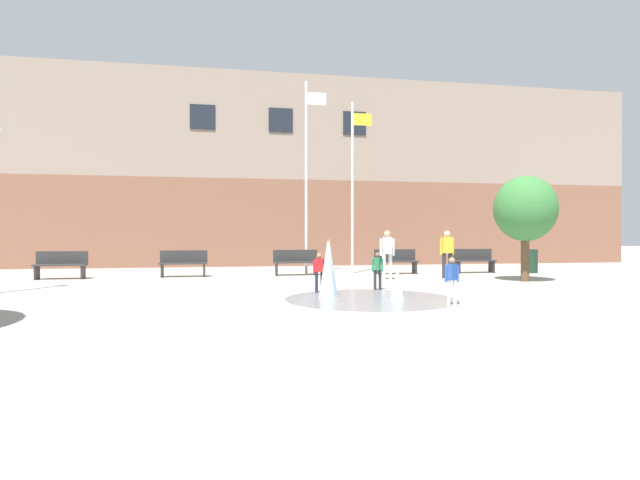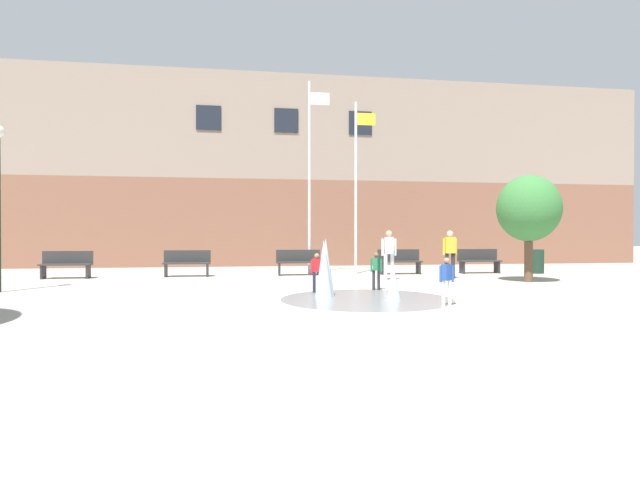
# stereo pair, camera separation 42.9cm
# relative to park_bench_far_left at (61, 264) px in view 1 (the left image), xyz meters

# --- Properties ---
(ground_plane) EXTENTS (100.00, 100.00, 0.00)m
(ground_plane) POSITION_rel_park_bench_far_left_xyz_m (7.77, -11.34, -0.48)
(ground_plane) COLOR #9E998E
(library_building) EXTENTS (36.00, 6.05, 8.93)m
(library_building) POSITION_rel_park_bench_far_left_xyz_m (7.77, 8.35, 3.99)
(library_building) COLOR brown
(library_building) RESTS_ON ground
(splash_fountain) EXTENTS (3.88, 3.88, 1.37)m
(splash_fountain) POSITION_rel_park_bench_far_left_xyz_m (8.01, -6.36, 0.04)
(splash_fountain) COLOR gray
(splash_fountain) RESTS_ON ground
(park_bench_far_left) EXTENTS (1.60, 0.44, 0.91)m
(park_bench_far_left) POSITION_rel_park_bench_far_left_xyz_m (0.00, 0.00, 0.00)
(park_bench_far_left) COLOR #28282D
(park_bench_far_left) RESTS_ON ground
(park_bench_left_of_flagpoles) EXTENTS (1.60, 0.44, 0.91)m
(park_bench_left_of_flagpoles) POSITION_rel_park_bench_far_left_xyz_m (3.87, 0.19, 0.00)
(park_bench_left_of_flagpoles) COLOR #28282D
(park_bench_left_of_flagpoles) RESTS_ON ground
(park_bench_under_left_flagpole) EXTENTS (1.60, 0.44, 0.91)m
(park_bench_under_left_flagpole) POSITION_rel_park_bench_far_left_xyz_m (7.78, 0.16, 0.00)
(park_bench_under_left_flagpole) COLOR #28282D
(park_bench_under_left_flagpole) RESTS_ON ground
(park_bench_near_trashcan) EXTENTS (1.60, 0.44, 0.91)m
(park_bench_near_trashcan) POSITION_rel_park_bench_far_left_xyz_m (11.52, 0.09, 0.00)
(park_bench_near_trashcan) COLOR #28282D
(park_bench_near_trashcan) RESTS_ON ground
(park_bench_far_right) EXTENTS (1.60, 0.44, 0.91)m
(park_bench_far_right) POSITION_rel_park_bench_far_left_xyz_m (14.62, 0.06, 0.00)
(park_bench_far_right) COLOR #28282D
(park_bench_far_right) RESTS_ON ground
(child_in_fountain) EXTENTS (0.31, 0.20, 0.99)m
(child_in_fountain) POSITION_rel_park_bench_far_left_xyz_m (7.63, -5.28, 0.10)
(child_in_fountain) COLOR #1E233D
(child_in_fountain) RESTS_ON ground
(teen_by_trashcan) EXTENTS (0.50, 0.35, 1.59)m
(teen_by_trashcan) POSITION_rel_park_bench_far_left_xyz_m (10.45, -2.13, 0.45)
(teen_by_trashcan) COLOR silver
(teen_by_trashcan) RESTS_ON ground
(adult_in_red) EXTENTS (0.50, 0.22, 1.59)m
(adult_in_red) POSITION_rel_park_bench_far_left_xyz_m (12.60, -1.94, 0.45)
(adult_in_red) COLOR #28282D
(adult_in_red) RESTS_ON ground
(child_running) EXTENTS (0.31, 0.24, 0.99)m
(child_running) POSITION_rel_park_bench_far_left_xyz_m (9.26, -4.95, 0.10)
(child_running) COLOR #28282D
(child_running) RESTS_ON ground
(child_with_pink_shirt) EXTENTS (0.31, 0.22, 0.99)m
(child_with_pink_shirt) POSITION_rel_park_bench_far_left_xyz_m (9.91, -7.99, 0.10)
(child_with_pink_shirt) COLOR silver
(child_with_pink_shirt) RESTS_ON ground
(flagpole_left) EXTENTS (0.80, 0.10, 7.10)m
(flagpole_left) POSITION_rel_park_bench_far_left_xyz_m (8.25, 0.59, 3.31)
(flagpole_left) COLOR silver
(flagpole_left) RESTS_ON ground
(flagpole_right) EXTENTS (0.80, 0.10, 6.41)m
(flagpole_right) POSITION_rel_park_bench_far_left_xyz_m (10.01, 0.59, 2.96)
(flagpole_right) COLOR silver
(flagpole_right) RESTS_ON ground
(trash_can) EXTENTS (0.56, 0.56, 0.90)m
(trash_can) POSITION_rel_park_bench_far_left_xyz_m (16.72, -0.33, -0.03)
(trash_can) COLOR #193323
(trash_can) RESTS_ON ground
(street_tree_near_building) EXTENTS (1.91, 1.91, 3.28)m
(street_tree_near_building) POSITION_rel_park_bench_far_left_xyz_m (14.49, -3.48, 1.77)
(street_tree_near_building) COLOR brown
(street_tree_near_building) RESTS_ON ground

